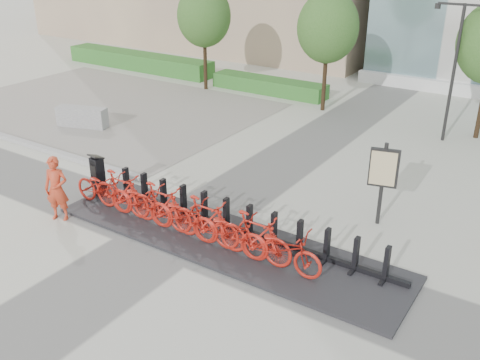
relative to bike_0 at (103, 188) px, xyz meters
The scene contains 23 objects.
ground 2.67m from the bike_0, ahead, with size 120.00×120.00×0.00m, color #AAABA1.
gravel_patch 10.24m from the bike_0, 136.39° to the left, with size 14.00×14.00×0.00m, color gray.
curb 7.67m from the bike_0, 165.24° to the left, with size 14.00×0.25×0.15m, color #9F9F9F.
hedge_a 17.71m from the bike_0, 130.07° to the left, with size 10.00×1.40×0.90m, color #2A6621.
hedge_b 13.47m from the bike_0, 100.27° to the left, with size 6.00×1.20×0.70m, color #2A6621.
tree_0 13.53m from the bike_0, 114.14° to the left, with size 2.60×2.60×5.10m.
tree_1 12.46m from the bike_0, 84.78° to the left, with size 2.60×2.60×5.10m.
streetlamp 13.11m from the bike_0, 59.15° to the left, with size 2.00×0.20×5.00m.
dock_pad 3.96m from the bike_0, ahead, with size 9.60×2.40×0.08m, color #27262A.
dock_rail_posts 4.05m from the bike_0, 11.77° to the left, with size 8.02×0.50×0.85m, color black, non-canonical shape.
bike_0 is the anchor object (origin of this frame).
bike_1 0.72m from the bike_0, ahead, with size 0.57×2.00×1.20m, color #B31D12.
bike_2 1.44m from the bike_0, ahead, with size 0.72×2.06×1.08m, color #B31D12.
bike_3 2.16m from the bike_0, ahead, with size 0.57×2.00×1.20m, color #B31D12.
bike_4 2.88m from the bike_0, ahead, with size 0.72×2.06×1.08m, color #B31D12.
bike_5 3.60m from the bike_0, ahead, with size 0.57×2.00×1.20m, color #B31D12.
bike_6 4.32m from the bike_0, ahead, with size 0.72×2.06×1.08m, color #B31D12.
bike_7 5.04m from the bike_0, ahead, with size 0.57×2.00×1.20m, color #B31D12.
bike_8 5.76m from the bike_0, ahead, with size 0.72×2.06×1.08m, color #B31D12.
kiosk 0.78m from the bike_0, 147.10° to the left, with size 0.43×0.38×1.30m.
worker_red 1.28m from the bike_0, 116.91° to the right, with size 0.66×0.43×1.82m, color red.
jersey_barrier 7.63m from the bike_0, 143.00° to the left, with size 2.09×0.57×0.81m, color #AFAFAF.
map_sign 7.69m from the bike_0, 26.75° to the left, with size 0.76×0.30×2.32m.
Camera 1 is at (8.10, -9.26, 7.12)m, focal length 40.00 mm.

